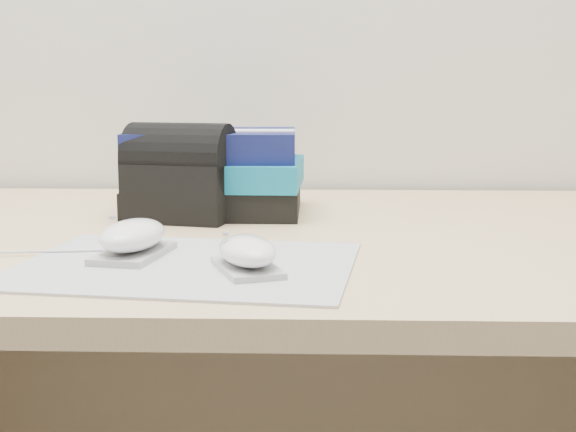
{
  "coord_description": "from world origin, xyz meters",
  "views": [
    {
      "loc": [
        -0.01,
        0.54,
        0.93
      ],
      "look_at": [
        -0.04,
        1.46,
        0.77
      ],
      "focal_mm": 50.0,
      "sensor_mm": 36.0,
      "label": 1
    }
  ],
  "objects_px": {
    "desk": "(321,381)",
    "pouch": "(180,173)",
    "mouse_front": "(247,254)",
    "book_stack": "(216,172)",
    "mouse_rear": "(133,238)"
  },
  "relations": [
    {
      "from": "desk",
      "to": "book_stack",
      "type": "relative_size",
      "value": 6.19
    },
    {
      "from": "mouse_front",
      "to": "pouch",
      "type": "height_order",
      "value": "pouch"
    },
    {
      "from": "pouch",
      "to": "mouse_front",
      "type": "bearing_deg",
      "value": -69.32
    },
    {
      "from": "mouse_front",
      "to": "book_stack",
      "type": "relative_size",
      "value": 0.44
    },
    {
      "from": "desk",
      "to": "pouch",
      "type": "relative_size",
      "value": 9.91
    },
    {
      "from": "mouse_rear",
      "to": "mouse_front",
      "type": "xyz_separation_m",
      "value": [
        0.13,
        -0.06,
        -0.0
      ]
    },
    {
      "from": "desk",
      "to": "mouse_rear",
      "type": "relative_size",
      "value": 13.02
    },
    {
      "from": "mouse_rear",
      "to": "pouch",
      "type": "height_order",
      "value": "pouch"
    },
    {
      "from": "mouse_rear",
      "to": "mouse_front",
      "type": "distance_m",
      "value": 0.15
    },
    {
      "from": "mouse_rear",
      "to": "pouch",
      "type": "distance_m",
      "value": 0.26
    },
    {
      "from": "mouse_rear",
      "to": "book_stack",
      "type": "distance_m",
      "value": 0.33
    },
    {
      "from": "desk",
      "to": "pouch",
      "type": "xyz_separation_m",
      "value": [
        -0.2,
        0.01,
        0.3
      ]
    },
    {
      "from": "mouse_rear",
      "to": "book_stack",
      "type": "xyz_separation_m",
      "value": [
        0.05,
        0.32,
        0.04
      ]
    },
    {
      "from": "desk",
      "to": "book_stack",
      "type": "height_order",
      "value": "book_stack"
    },
    {
      "from": "desk",
      "to": "book_stack",
      "type": "bearing_deg",
      "value": 153.04
    }
  ]
}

